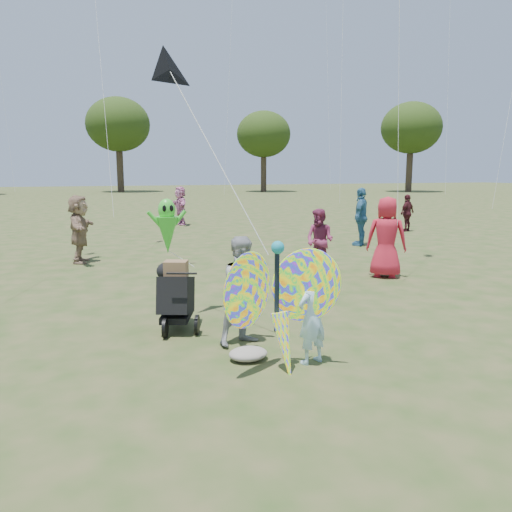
{
  "coord_description": "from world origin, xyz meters",
  "views": [
    {
      "loc": [
        -2.81,
        -5.85,
        2.43
      ],
      "look_at": [
        -0.2,
        1.5,
        1.1
      ],
      "focal_mm": 35.0,
      "sensor_mm": 36.0,
      "label": 1
    }
  ],
  "objects_px": {
    "child_girl": "(312,317)",
    "crowd_e": "(320,240)",
    "jogging_stroller": "(176,290)",
    "crowd_d": "(79,229)",
    "crowd_j": "(180,206)",
    "adult_man": "(244,291)",
    "crowd_c": "(361,217)",
    "crowd_a": "(386,237)",
    "butterfly_kite": "(280,305)",
    "crowd_h": "(407,213)",
    "alien_kite": "(167,229)"
  },
  "relations": [
    {
      "from": "adult_man",
      "to": "crowd_a",
      "type": "xyz_separation_m",
      "value": [
        4.5,
        3.21,
        0.16
      ]
    },
    {
      "from": "crowd_d",
      "to": "jogging_stroller",
      "type": "bearing_deg",
      "value": -158.82
    },
    {
      "from": "crowd_a",
      "to": "crowd_d",
      "type": "xyz_separation_m",
      "value": [
        -6.64,
        4.33,
        -0.03
      ]
    },
    {
      "from": "crowd_d",
      "to": "jogging_stroller",
      "type": "relative_size",
      "value": 1.6
    },
    {
      "from": "crowd_c",
      "to": "crowd_d",
      "type": "relative_size",
      "value": 1.05
    },
    {
      "from": "child_girl",
      "to": "crowd_j",
      "type": "xyz_separation_m",
      "value": [
        1.65,
        17.01,
        0.27
      ]
    },
    {
      "from": "crowd_j",
      "to": "jogging_stroller",
      "type": "distance_m",
      "value": 15.32
    },
    {
      "from": "crowd_e",
      "to": "crowd_j",
      "type": "relative_size",
      "value": 0.88
    },
    {
      "from": "adult_man",
      "to": "crowd_d",
      "type": "xyz_separation_m",
      "value": [
        -2.14,
        7.54,
        0.13
      ]
    },
    {
      "from": "crowd_c",
      "to": "alien_kite",
      "type": "bearing_deg",
      "value": -33.98
    },
    {
      "from": "crowd_d",
      "to": "crowd_j",
      "type": "relative_size",
      "value": 1.03
    },
    {
      "from": "crowd_e",
      "to": "alien_kite",
      "type": "distance_m",
      "value": 3.91
    },
    {
      "from": "crowd_d",
      "to": "crowd_j",
      "type": "bearing_deg",
      "value": -17.83
    },
    {
      "from": "crowd_a",
      "to": "crowd_e",
      "type": "relative_size",
      "value": 1.21
    },
    {
      "from": "jogging_stroller",
      "to": "crowd_a",
      "type": "bearing_deg",
      "value": 43.3
    },
    {
      "from": "crowd_a",
      "to": "crowd_c",
      "type": "height_order",
      "value": "crowd_c"
    },
    {
      "from": "crowd_c",
      "to": "adult_man",
      "type": "bearing_deg",
      "value": 3.18
    },
    {
      "from": "crowd_d",
      "to": "crowd_h",
      "type": "xyz_separation_m",
      "value": [
        12.58,
        2.99,
        -0.16
      ]
    },
    {
      "from": "child_girl",
      "to": "crowd_e",
      "type": "distance_m",
      "value": 5.97
    },
    {
      "from": "child_girl",
      "to": "crowd_e",
      "type": "xyz_separation_m",
      "value": [
        2.77,
        5.28,
        0.16
      ]
    },
    {
      "from": "jogging_stroller",
      "to": "crowd_e",
      "type": "bearing_deg",
      "value": 59.27
    },
    {
      "from": "child_girl",
      "to": "adult_man",
      "type": "xyz_separation_m",
      "value": [
        -0.58,
        0.97,
        0.16
      ]
    },
    {
      "from": "crowd_a",
      "to": "butterfly_kite",
      "type": "relative_size",
      "value": 1.03
    },
    {
      "from": "crowd_e",
      "to": "jogging_stroller",
      "type": "xyz_separation_m",
      "value": [
        -4.14,
        -3.29,
        -0.15
      ]
    },
    {
      "from": "crowd_e",
      "to": "crowd_j",
      "type": "distance_m",
      "value": 11.78
    },
    {
      "from": "crowd_j",
      "to": "jogging_stroller",
      "type": "xyz_separation_m",
      "value": [
        -3.02,
        -15.02,
        -0.26
      ]
    },
    {
      "from": "alien_kite",
      "to": "crowd_c",
      "type": "bearing_deg",
      "value": 12.52
    },
    {
      "from": "crowd_d",
      "to": "crowd_h",
      "type": "relative_size",
      "value": 1.21
    },
    {
      "from": "crowd_c",
      "to": "crowd_d",
      "type": "height_order",
      "value": "crowd_c"
    },
    {
      "from": "adult_man",
      "to": "crowd_h",
      "type": "relative_size",
      "value": 1.03
    },
    {
      "from": "crowd_h",
      "to": "crowd_j",
      "type": "height_order",
      "value": "crowd_j"
    },
    {
      "from": "crowd_j",
      "to": "crowd_d",
      "type": "bearing_deg",
      "value": -35.19
    },
    {
      "from": "child_girl",
      "to": "alien_kite",
      "type": "height_order",
      "value": "alien_kite"
    },
    {
      "from": "alien_kite",
      "to": "crowd_e",
      "type": "bearing_deg",
      "value": -30.88
    },
    {
      "from": "crowd_j",
      "to": "alien_kite",
      "type": "xyz_separation_m",
      "value": [
        -2.24,
        -9.72,
        0.09
      ]
    },
    {
      "from": "adult_man",
      "to": "crowd_d",
      "type": "height_order",
      "value": "crowd_d"
    },
    {
      "from": "crowd_a",
      "to": "jogging_stroller",
      "type": "distance_m",
      "value": 5.73
    },
    {
      "from": "crowd_c",
      "to": "crowd_h",
      "type": "relative_size",
      "value": 1.26
    },
    {
      "from": "crowd_d",
      "to": "butterfly_kite",
      "type": "bearing_deg",
      "value": -155.89
    },
    {
      "from": "jogging_stroller",
      "to": "butterfly_kite",
      "type": "distance_m",
      "value": 2.26
    },
    {
      "from": "crowd_d",
      "to": "adult_man",
      "type": "bearing_deg",
      "value": -154.74
    },
    {
      "from": "crowd_d",
      "to": "crowd_c",
      "type": "bearing_deg",
      "value": -78.99
    },
    {
      "from": "crowd_c",
      "to": "crowd_a",
      "type": "bearing_deg",
      "value": 18.75
    },
    {
      "from": "crowd_h",
      "to": "alien_kite",
      "type": "height_order",
      "value": "alien_kite"
    },
    {
      "from": "crowd_e",
      "to": "crowd_c",
      "type": "bearing_deg",
      "value": 105.7
    },
    {
      "from": "adult_man",
      "to": "alien_kite",
      "type": "bearing_deg",
      "value": 73.86
    },
    {
      "from": "adult_man",
      "to": "crowd_c",
      "type": "height_order",
      "value": "crowd_c"
    },
    {
      "from": "crowd_c",
      "to": "jogging_stroller",
      "type": "bearing_deg",
      "value": -4.03
    },
    {
      "from": "crowd_c",
      "to": "jogging_stroller",
      "type": "relative_size",
      "value": 1.67
    },
    {
      "from": "adult_man",
      "to": "jogging_stroller",
      "type": "height_order",
      "value": "adult_man"
    }
  ]
}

